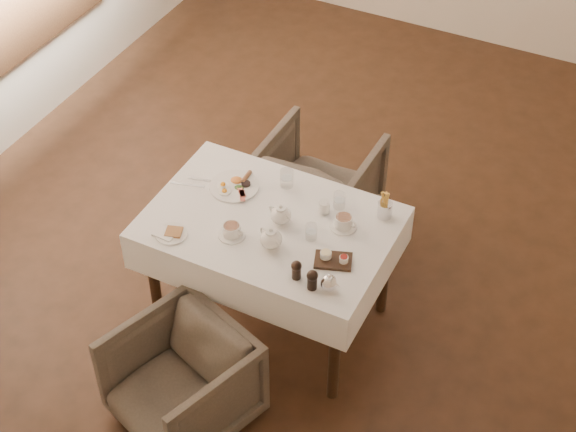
{
  "coord_description": "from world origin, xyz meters",
  "views": [
    {
      "loc": [
        1.74,
        -3.92,
        3.88
      ],
      "look_at": [
        0.25,
        -0.95,
        0.82
      ],
      "focal_mm": 55.0,
      "sensor_mm": 36.0,
      "label": 1
    }
  ],
  "objects_px": {
    "breakfast_plate": "(235,185)",
    "teapot_centre": "(281,214)",
    "armchair_near": "(182,381)",
    "table": "(270,237)",
    "armchair_far": "(318,185)"
  },
  "relations": [
    {
      "from": "table",
      "to": "armchair_far",
      "type": "bearing_deg",
      "value": 97.44
    },
    {
      "from": "armchair_near",
      "to": "breakfast_plate",
      "type": "distance_m",
      "value": 1.09
    },
    {
      "from": "table",
      "to": "breakfast_plate",
      "type": "distance_m",
      "value": 0.36
    },
    {
      "from": "armchair_near",
      "to": "teapot_centre",
      "type": "height_order",
      "value": "teapot_centre"
    },
    {
      "from": "table",
      "to": "armchair_far",
      "type": "height_order",
      "value": "table"
    },
    {
      "from": "table",
      "to": "teapot_centre",
      "type": "height_order",
      "value": "teapot_centre"
    },
    {
      "from": "table",
      "to": "breakfast_plate",
      "type": "xyz_separation_m",
      "value": [
        -0.29,
        0.16,
        0.13
      ]
    },
    {
      "from": "armchair_far",
      "to": "teapot_centre",
      "type": "bearing_deg",
      "value": 102.39
    },
    {
      "from": "table",
      "to": "armchair_near",
      "type": "distance_m",
      "value": 0.88
    },
    {
      "from": "breakfast_plate",
      "to": "table",
      "type": "bearing_deg",
      "value": -4.88
    },
    {
      "from": "armchair_near",
      "to": "breakfast_plate",
      "type": "height_order",
      "value": "breakfast_plate"
    },
    {
      "from": "armchair_near",
      "to": "armchair_far",
      "type": "xyz_separation_m",
      "value": [
        -0.02,
        1.65,
        0.02
      ]
    },
    {
      "from": "breakfast_plate",
      "to": "teapot_centre",
      "type": "height_order",
      "value": "teapot_centre"
    },
    {
      "from": "table",
      "to": "armchair_near",
      "type": "height_order",
      "value": "table"
    },
    {
      "from": "armchair_near",
      "to": "teapot_centre",
      "type": "distance_m",
      "value": 0.98
    }
  ]
}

